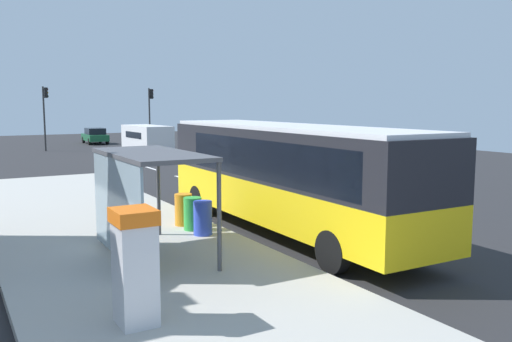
% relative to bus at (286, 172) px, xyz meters
% --- Properties ---
extents(ground_plane, '(56.00, 92.00, 0.04)m').
position_rel_bus_xyz_m(ground_plane, '(1.71, 12.59, -1.86)').
color(ground_plane, '#262628').
extents(sidewalk_platform, '(6.20, 30.00, 0.18)m').
position_rel_bus_xyz_m(sidewalk_platform, '(-4.69, 0.59, -1.75)').
color(sidewalk_platform, '#ADAAA3').
rests_on(sidewalk_platform, ground).
extents(lane_stripe_seg_1, '(0.16, 2.20, 0.01)m').
position_rel_bus_xyz_m(lane_stripe_seg_1, '(1.96, -2.41, -1.84)').
color(lane_stripe_seg_1, silver).
rests_on(lane_stripe_seg_1, ground).
extents(lane_stripe_seg_2, '(0.16, 2.20, 0.01)m').
position_rel_bus_xyz_m(lane_stripe_seg_2, '(1.96, 2.59, -1.84)').
color(lane_stripe_seg_2, silver).
rests_on(lane_stripe_seg_2, ground).
extents(lane_stripe_seg_3, '(0.16, 2.20, 0.01)m').
position_rel_bus_xyz_m(lane_stripe_seg_3, '(1.96, 7.59, -1.84)').
color(lane_stripe_seg_3, silver).
rests_on(lane_stripe_seg_3, ground).
extents(lane_stripe_seg_4, '(0.16, 2.20, 0.01)m').
position_rel_bus_xyz_m(lane_stripe_seg_4, '(1.96, 12.59, -1.84)').
color(lane_stripe_seg_4, silver).
rests_on(lane_stripe_seg_4, ground).
extents(lane_stripe_seg_5, '(0.16, 2.20, 0.01)m').
position_rel_bus_xyz_m(lane_stripe_seg_5, '(1.96, 17.59, -1.84)').
color(lane_stripe_seg_5, silver).
rests_on(lane_stripe_seg_5, ground).
extents(lane_stripe_seg_6, '(0.16, 2.20, 0.01)m').
position_rel_bus_xyz_m(lane_stripe_seg_6, '(1.96, 22.59, -1.84)').
color(lane_stripe_seg_6, silver).
rests_on(lane_stripe_seg_6, ground).
extents(lane_stripe_seg_7, '(0.16, 2.20, 0.01)m').
position_rel_bus_xyz_m(lane_stripe_seg_7, '(1.96, 27.59, -1.84)').
color(lane_stripe_seg_7, silver).
rests_on(lane_stripe_seg_7, ground).
extents(bus, '(2.65, 11.04, 3.21)m').
position_rel_bus_xyz_m(bus, '(0.00, 0.00, 0.00)').
color(bus, yellow).
rests_on(bus, ground).
extents(white_van, '(2.21, 5.28, 2.30)m').
position_rel_bus_xyz_m(white_van, '(3.91, 24.02, -0.50)').
color(white_van, white).
rests_on(white_van, ground).
extents(sedan_near, '(1.96, 4.46, 1.52)m').
position_rel_bus_xyz_m(sedan_near, '(4.01, 39.72, -1.05)').
color(sedan_near, '#195933').
rests_on(sedan_near, ground).
extents(ticket_machine, '(0.66, 0.76, 1.94)m').
position_rel_bus_xyz_m(ticket_machine, '(-6.00, -4.63, -0.67)').
color(ticket_machine, silver).
rests_on(ticket_machine, sidewalk_platform).
extents(recycling_bin_blue, '(0.52, 0.52, 0.95)m').
position_rel_bus_xyz_m(recycling_bin_blue, '(-2.49, 0.42, -1.19)').
color(recycling_bin_blue, blue).
rests_on(recycling_bin_blue, sidewalk_platform).
extents(recycling_bin_green, '(0.52, 0.52, 0.95)m').
position_rel_bus_xyz_m(recycling_bin_green, '(-2.49, 1.12, -1.19)').
color(recycling_bin_green, green).
rests_on(recycling_bin_green, sidewalk_platform).
extents(recycling_bin_orange, '(0.52, 0.52, 0.95)m').
position_rel_bus_xyz_m(recycling_bin_orange, '(-2.49, 1.82, -1.19)').
color(recycling_bin_orange, orange).
rests_on(recycling_bin_orange, sidewalk_platform).
extents(traffic_light_near_side, '(0.49, 0.28, 5.20)m').
position_rel_bus_xyz_m(traffic_light_near_side, '(7.21, 32.68, 1.60)').
color(traffic_light_near_side, '#2D2D2D').
rests_on(traffic_light_near_side, ground).
extents(traffic_light_far_side, '(0.49, 0.28, 5.23)m').
position_rel_bus_xyz_m(traffic_light_far_side, '(-1.39, 33.48, 1.62)').
color(traffic_light_far_side, '#2D2D2D').
rests_on(traffic_light_far_side, ground).
extents(bus_shelter, '(1.80, 4.00, 2.50)m').
position_rel_bus_xyz_m(bus_shelter, '(-4.70, -0.86, 0.25)').
color(bus_shelter, '#4C4C51').
rests_on(bus_shelter, sidewalk_platform).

